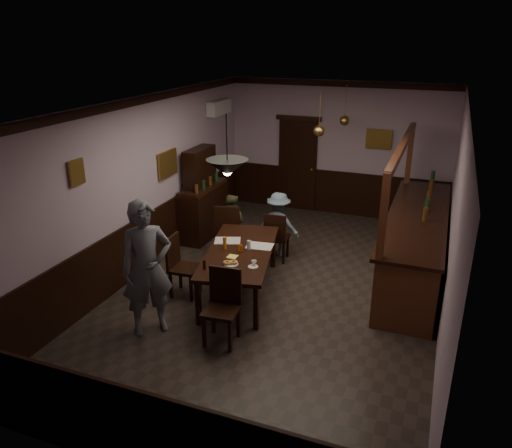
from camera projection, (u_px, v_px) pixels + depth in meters
The scene contains 31 objects.
room at pixel (281, 203), 7.70m from camera, with size 5.01×8.01×3.01m.
dining_table at pixel (240, 254), 7.88m from camera, with size 1.45×2.36×0.75m.
chair_far_left at pixel (228, 229), 9.15m from camera, with size 0.57×0.57×1.06m.
chair_far_right at pixel (276, 235), 9.06m from camera, with size 0.44×0.44×0.94m.
chair_near at pixel (223, 302), 6.71m from camera, with size 0.49×0.49×1.04m.
chair_side at pixel (180, 263), 7.89m from camera, with size 0.46×0.46×1.00m.
person_standing at pixel (147, 268), 6.78m from camera, with size 0.70×0.46×1.93m, color slate.
person_seated_left at pixel (231, 224), 9.41m from camera, with size 0.56×0.44×1.15m, color brown.
person_seated_right at pixel (278, 224), 9.27m from camera, with size 0.80×0.46×1.23m, color slate.
newspaper_left at pixel (227, 241), 8.21m from camera, with size 0.42×0.30×0.01m, color silver.
newspaper_right at pixel (260, 246), 8.01m from camera, with size 0.42×0.30×0.01m, color silver.
napkin at pixel (232, 256), 7.64m from camera, with size 0.15×0.15×0.00m, color #FEFF5D.
saucer at pixel (253, 267), 7.30m from camera, with size 0.15×0.15×0.01m, color white.
coffee_cup at pixel (254, 263), 7.32m from camera, with size 0.08×0.08×0.07m, color white.
pastry_plate at pixel (231, 264), 7.38m from camera, with size 0.22×0.22×0.01m, color white.
pastry_ring_a at pixel (227, 263), 7.36m from camera, with size 0.13×0.13×0.04m, color #C68C47.
pastry_ring_b at pixel (234, 262), 7.37m from camera, with size 0.13×0.13×0.04m, color #C68C47.
soda_can at pixel (240, 248), 7.78m from camera, with size 0.07×0.07×0.12m, color #DC6012.
beer_glass at pixel (225, 243), 7.88m from camera, with size 0.06×0.06×0.20m, color #BF721E.
water_glass at pixel (249, 245), 7.87m from camera, with size 0.06×0.06×0.15m, color silver.
pepper_mill at pixel (204, 264), 7.22m from camera, with size 0.04×0.04×0.14m, color black.
sideboard at pixel (203, 201), 10.15m from camera, with size 0.49×1.39×1.83m.
bar_counter at pixel (415, 243), 8.55m from camera, with size 0.96×4.12×2.31m.
door_back at pixel (298, 166), 11.60m from camera, with size 0.90×0.06×2.10m, color black.
ac_unit at pixel (219, 107), 10.68m from camera, with size 0.20×0.85×0.30m.
picture_left_small at pixel (77, 172), 6.90m from camera, with size 0.04×0.28×0.36m.
picture_left_large at pixel (168, 164), 9.15m from camera, with size 0.04×0.62×0.48m.
picture_back at pixel (379, 139), 10.73m from camera, with size 0.55×0.04×0.42m.
pendant_iron at pixel (227, 168), 6.56m from camera, with size 0.56×0.56×0.81m.
pendant_brass_mid at pixel (319, 131), 8.96m from camera, with size 0.20×0.20×0.81m.
pendant_brass_far at pixel (345, 121), 10.00m from camera, with size 0.20×0.20×0.81m.
Camera 1 is at (2.26, -6.95, 3.98)m, focal length 35.00 mm.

